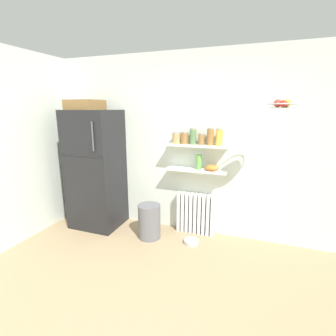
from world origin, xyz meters
name	(u,v)px	position (x,y,z in m)	size (l,w,h in m)	color
ground_plane	(158,296)	(0.00, 0.50, 0.00)	(7.04, 7.04, 0.00)	#9E8460
back_wall	(197,146)	(0.00, 2.05, 1.30)	(7.04, 0.10, 2.60)	silver
refrigerator	(96,168)	(-1.51, 1.68, 0.94)	(0.73, 0.67, 1.95)	black
radiator	(196,213)	(0.03, 1.92, 0.31)	(0.55, 0.12, 0.61)	white
wall_shelf_lower	(196,170)	(0.03, 1.89, 0.98)	(0.86, 0.22, 0.03)	white
wall_shelf_upper	(197,145)	(0.03, 1.89, 1.33)	(0.86, 0.22, 0.03)	white
storage_jar_0	(176,138)	(-0.27, 1.89, 1.42)	(0.12, 0.12, 0.16)	tan
storage_jar_1	(185,138)	(-0.15, 1.89, 1.43)	(0.10, 0.10, 0.17)	olive
storage_jar_2	(193,136)	(-0.03, 1.89, 1.46)	(0.09, 0.09, 0.23)	#5B7F4C
storage_jar_3	(201,139)	(0.09, 1.89, 1.42)	(0.09, 0.09, 0.16)	olive
storage_jar_4	(210,137)	(0.21, 1.89, 1.46)	(0.09, 0.09, 0.24)	olive
storage_jar_5	(219,137)	(0.33, 1.89, 1.46)	(0.09, 0.09, 0.23)	yellow
vase	(199,162)	(0.07, 1.89, 1.10)	(0.08, 0.08, 0.21)	#66A84C
shelf_bowl	(212,168)	(0.25, 1.89, 1.03)	(0.18, 0.18, 0.08)	orange
trash_bin	(149,221)	(-0.56, 1.55, 0.25)	(0.32, 0.32, 0.50)	slate
pet_food_bowl	(191,242)	(0.06, 1.59, 0.03)	(0.20, 0.20, 0.05)	#B7B7BC
hanging_fruit_basket	(283,104)	(1.04, 1.46, 1.87)	(0.31, 0.31, 0.09)	#B2B2B7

